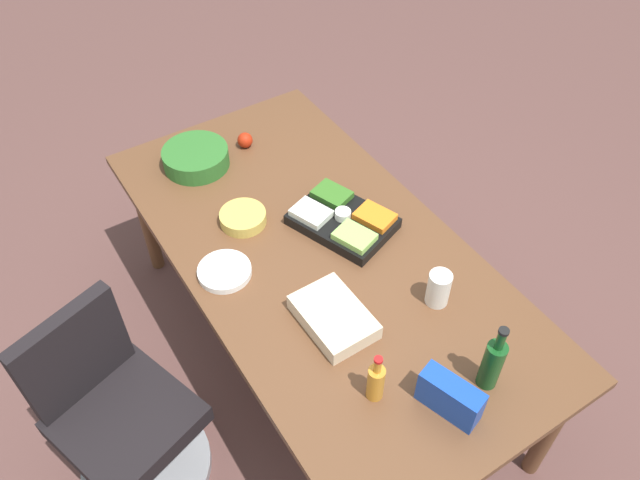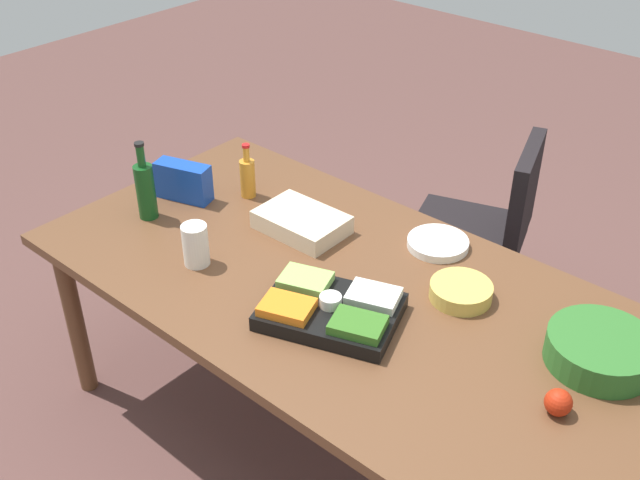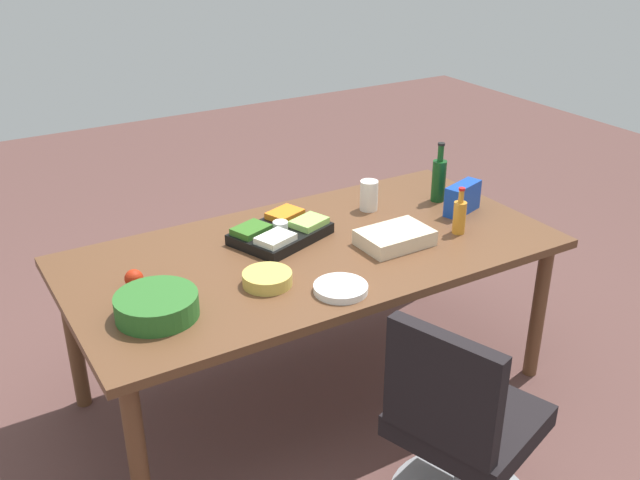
% 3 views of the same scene
% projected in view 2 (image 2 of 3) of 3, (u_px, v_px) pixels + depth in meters
% --- Properties ---
extents(ground_plane, '(10.00, 10.00, 0.00)m').
position_uv_depth(ground_plane, '(341.00, 443.00, 2.97)').
color(ground_plane, brown).
extents(conference_table, '(2.19, 1.10, 0.77)m').
position_uv_depth(conference_table, '(345.00, 301.00, 2.58)').
color(conference_table, brown).
rests_on(conference_table, ground).
extents(office_chair, '(0.61, 0.61, 0.92)m').
position_uv_depth(office_chair, '(475.00, 254.00, 3.42)').
color(office_chair, gray).
rests_on(office_chair, ground).
extents(paper_plate_stack, '(0.23, 0.23, 0.03)m').
position_uv_depth(paper_plate_stack, '(438.00, 243.00, 2.73)').
color(paper_plate_stack, white).
rests_on(paper_plate_stack, conference_table).
extents(chip_bowl, '(0.26, 0.26, 0.05)m').
position_uv_depth(chip_bowl, '(461.00, 292.00, 2.47)').
color(chip_bowl, gold).
rests_on(chip_bowl, conference_table).
extents(wine_bottle, '(0.08, 0.08, 0.31)m').
position_uv_depth(wine_bottle, '(145.00, 189.00, 2.84)').
color(wine_bottle, '#13471A').
rests_on(wine_bottle, conference_table).
extents(dressing_bottle, '(0.07, 0.07, 0.23)m').
position_uv_depth(dressing_bottle, '(248.00, 176.00, 3.00)').
color(dressing_bottle, orange).
rests_on(dressing_bottle, conference_table).
extents(apple_red, '(0.09, 0.09, 0.08)m').
position_uv_depth(apple_red, '(558.00, 402.00, 2.04)').
color(apple_red, '#B0240E').
rests_on(apple_red, conference_table).
extents(mayo_jar, '(0.10, 0.10, 0.15)m').
position_uv_depth(mayo_jar, '(196.00, 245.00, 2.61)').
color(mayo_jar, white).
rests_on(mayo_jar, conference_table).
extents(veggie_tray, '(0.50, 0.42, 0.09)m').
position_uv_depth(veggie_tray, '(330.00, 309.00, 2.38)').
color(veggie_tray, black).
rests_on(veggie_tray, conference_table).
extents(salad_bowl, '(0.35, 0.35, 0.09)m').
position_uv_depth(salad_bowl, '(600.00, 350.00, 2.20)').
color(salad_bowl, '#2C6727').
rests_on(salad_bowl, conference_table).
extents(sheet_cake, '(0.32, 0.23, 0.07)m').
position_uv_depth(sheet_cake, '(302.00, 222.00, 2.81)').
color(sheet_cake, beige).
rests_on(sheet_cake, conference_table).
extents(chip_bag_blue, '(0.23, 0.14, 0.15)m').
position_uv_depth(chip_bag_blue, '(184.00, 181.00, 2.99)').
color(chip_bag_blue, '#1642B0').
rests_on(chip_bag_blue, conference_table).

